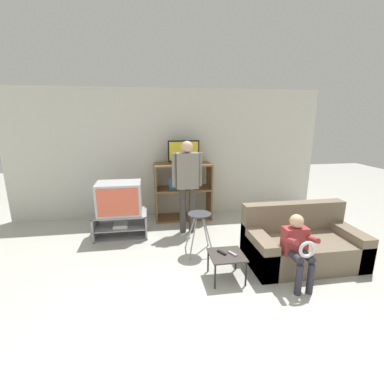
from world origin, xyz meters
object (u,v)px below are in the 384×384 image
object	(u,v)px
snack_table	(227,257)
remote_control_black	(222,253)
person_seated_child	(298,245)
remote_control_white	(233,254)
couch	(301,244)
tv_stand	(121,224)
media_shelf	(183,191)
folding_stool	(199,221)
person_standing_adult	(187,178)
television_flat	(184,153)
television_main	(119,198)

from	to	relation	value
snack_table	remote_control_black	xyz separation A→B (m)	(-0.06, 0.04, 0.05)
person_seated_child	snack_table	bearing A→B (deg)	163.16
remote_control_white	couch	distance (m)	1.16
tv_stand	media_shelf	xyz separation A→B (m)	(1.20, 0.69, 0.38)
folding_stool	remote_control_white	distance (m)	0.84
remote_control_black	couch	size ratio (longest dim) A/B	0.09
tv_stand	person_standing_adult	bearing A→B (deg)	-2.02
media_shelf	television_flat	world-z (taller)	television_flat
tv_stand	television_main	size ratio (longest dim) A/B	1.22
remote_control_black	person_standing_adult	size ratio (longest dim) A/B	0.09
person_seated_child	tv_stand	bearing A→B (deg)	140.43
remote_control_white	person_standing_adult	world-z (taller)	person_standing_adult
media_shelf	remote_control_black	bearing A→B (deg)	-84.93
snack_table	remote_control_black	distance (m)	0.08
television_main	folding_stool	size ratio (longest dim) A/B	1.15
media_shelf	person_standing_adult	size ratio (longest dim) A/B	0.69
television_main	media_shelf	bearing A→B (deg)	30.61
remote_control_black	person_seated_child	xyz separation A→B (m)	(0.88, -0.29, 0.17)
tv_stand	remote_control_black	xyz separation A→B (m)	(1.40, -1.60, 0.15)
snack_table	person_seated_child	world-z (taller)	person_seated_child
television_main	couch	xyz separation A→B (m)	(2.65, -1.35, -0.43)
television_main	television_flat	distance (m)	1.58
television_main	person_seated_child	distance (m)	2.95
folding_stool	person_seated_child	world-z (taller)	person_seated_child
tv_stand	media_shelf	size ratio (longest dim) A/B	0.79
media_shelf	snack_table	distance (m)	2.36
media_shelf	snack_table	bearing A→B (deg)	-83.66
media_shelf	tv_stand	bearing A→B (deg)	-150.01
television_flat	remote_control_black	distance (m)	2.53
television_main	media_shelf	xyz separation A→B (m)	(1.20, 0.71, -0.11)
media_shelf	remote_control_white	xyz separation A→B (m)	(0.33, -2.34, -0.23)
tv_stand	television_flat	world-z (taller)	television_flat
media_shelf	person_seated_child	world-z (taller)	media_shelf
television_main	television_flat	size ratio (longest dim) A/B	1.20
tv_stand	media_shelf	bearing A→B (deg)	29.99
remote_control_white	couch	size ratio (longest dim) A/B	0.09
tv_stand	media_shelf	world-z (taller)	media_shelf
person_standing_adult	tv_stand	bearing A→B (deg)	177.98
tv_stand	person_seated_child	xyz separation A→B (m)	(2.28, -1.89, 0.32)
remote_control_white	couch	bearing A→B (deg)	-12.06
media_shelf	remote_control_white	bearing A→B (deg)	-81.89
media_shelf	remote_control_black	xyz separation A→B (m)	(0.20, -2.29, -0.23)
person_standing_adult	person_seated_child	bearing A→B (deg)	-59.20
remote_control_black	tv_stand	bearing A→B (deg)	101.90
tv_stand	folding_stool	xyz separation A→B (m)	(1.25, -0.88, 0.32)
snack_table	folding_stool	bearing A→B (deg)	105.58
television_flat	folding_stool	size ratio (longest dim) A/B	0.96
television_main	person_standing_adult	world-z (taller)	person_standing_adult
snack_table	person_standing_adult	world-z (taller)	person_standing_adult
remote_control_white	television_flat	bearing A→B (deg)	71.35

